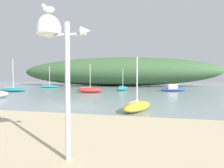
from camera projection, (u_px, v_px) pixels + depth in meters
The scene contains 10 objects.
ground_plane at pixel (68, 106), 13.90m from camera, with size 120.00×120.00×0.00m, color gray.
distant_hill at pixel (114, 72), 45.91m from camera, with size 49.24×13.13×6.97m, color #3D6038.
mast_structure at pixel (54, 39), 4.38m from camera, with size 1.33×0.58×3.45m.
seagull_on_radar at pixel (48, 9), 4.37m from camera, with size 0.38×0.19×0.26m.
sailboat_outer_mooring at pixel (123, 88), 29.43m from camera, with size 1.92×3.37×3.42m.
motorboat_east_reach at pixel (173, 89), 28.19m from camera, with size 4.36×3.05×1.11m.
sailboat_by_sandbar at pixel (137, 106), 12.00m from camera, with size 2.19×3.80×3.46m.
sailboat_inner_mooring at pixel (90, 90), 25.59m from camera, with size 3.76×2.33×3.98m.
sailboat_off_point at pixel (13, 90), 27.49m from camera, with size 4.14×1.96×4.80m.
sailboat_far_left at pixel (50, 86), 37.04m from camera, with size 3.69×3.03×4.28m.
Camera 1 is at (6.27, -12.76, 2.18)m, focal length 29.67 mm.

